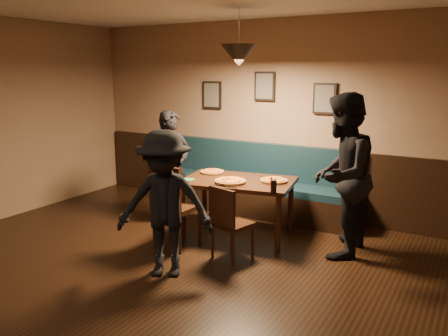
% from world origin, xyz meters
% --- Properties ---
extents(floor, '(7.00, 7.00, 0.00)m').
position_xyz_m(floor, '(0.00, 0.00, 0.00)').
color(floor, black).
rests_on(floor, ground).
extents(wall_back, '(6.00, 0.00, 6.00)m').
position_xyz_m(wall_back, '(0.00, 3.50, 1.40)').
color(wall_back, '#8C704F').
rests_on(wall_back, ground).
extents(wainscot, '(5.88, 0.06, 1.00)m').
position_xyz_m(wainscot, '(0.00, 3.47, 0.50)').
color(wainscot, black).
rests_on(wainscot, ground).
extents(booth_bench, '(3.00, 0.60, 1.00)m').
position_xyz_m(booth_bench, '(0.00, 3.20, 0.50)').
color(booth_bench, '#0F232D').
rests_on(booth_bench, ground).
extents(picture_left, '(0.32, 0.04, 0.42)m').
position_xyz_m(picture_left, '(-0.90, 3.47, 1.70)').
color(picture_left, black).
rests_on(picture_left, wall_back).
extents(picture_center, '(0.32, 0.04, 0.42)m').
position_xyz_m(picture_center, '(0.00, 3.47, 1.85)').
color(picture_center, black).
rests_on(picture_center, wall_back).
extents(picture_right, '(0.32, 0.04, 0.42)m').
position_xyz_m(picture_right, '(0.90, 3.47, 1.70)').
color(picture_right, black).
rests_on(picture_right, wall_back).
extents(pendant_lamp, '(0.44, 0.44, 0.25)m').
position_xyz_m(pendant_lamp, '(0.22, 2.27, 2.25)').
color(pendant_lamp, black).
rests_on(pendant_lamp, ceiling).
extents(dining_table, '(1.51, 1.12, 0.73)m').
position_xyz_m(dining_table, '(0.22, 2.27, 0.37)').
color(dining_table, black).
rests_on(dining_table, floor).
extents(chair_near_left, '(0.47, 0.47, 1.02)m').
position_xyz_m(chair_near_left, '(-0.24, 1.59, 0.51)').
color(chair_near_left, black).
rests_on(chair_near_left, floor).
extents(chair_near_right, '(0.45, 0.45, 0.84)m').
position_xyz_m(chair_near_right, '(0.51, 1.61, 0.42)').
color(chair_near_right, black).
rests_on(chair_near_right, floor).
extents(diner_left, '(0.55, 0.66, 1.55)m').
position_xyz_m(diner_left, '(-0.84, 2.32, 0.78)').
color(diner_left, black).
rests_on(diner_left, floor).
extents(diner_right, '(0.71, 0.91, 1.85)m').
position_xyz_m(diner_right, '(1.50, 2.33, 0.92)').
color(diner_right, black).
rests_on(diner_right, floor).
extents(diner_front, '(1.12, 0.92, 1.51)m').
position_xyz_m(diner_front, '(0.12, 0.90, 0.75)').
color(diner_front, black).
rests_on(diner_front, floor).
extents(pizza_a, '(0.38, 0.38, 0.04)m').
position_xyz_m(pizza_a, '(-0.26, 2.43, 0.75)').
color(pizza_a, '#C38124').
rests_on(pizza_a, dining_table).
extents(pizza_b, '(0.47, 0.47, 0.04)m').
position_xyz_m(pizza_b, '(0.21, 2.08, 0.76)').
color(pizza_b, orange).
rests_on(pizza_b, dining_table).
extents(pizza_c, '(0.39, 0.39, 0.04)m').
position_xyz_m(pizza_c, '(0.65, 2.40, 0.75)').
color(pizza_c, orange).
rests_on(pizza_c, dining_table).
extents(soda_glass, '(0.09, 0.09, 0.15)m').
position_xyz_m(soda_glass, '(0.86, 1.93, 0.81)').
color(soda_glass, black).
rests_on(soda_glass, dining_table).
extents(tabasco_bottle, '(0.03, 0.03, 0.12)m').
position_xyz_m(tabasco_bottle, '(0.71, 2.19, 0.79)').
color(tabasco_bottle, '#A7051A').
rests_on(tabasco_bottle, dining_table).
extents(napkin_a, '(0.16, 0.16, 0.01)m').
position_xyz_m(napkin_a, '(-0.38, 2.50, 0.74)').
color(napkin_a, '#217E29').
rests_on(napkin_a, dining_table).
extents(napkin_b, '(0.17, 0.17, 0.01)m').
position_xyz_m(napkin_b, '(-0.32, 1.96, 0.74)').
color(napkin_b, '#217D40').
rests_on(napkin_b, dining_table).
extents(cutlery_set, '(0.21, 0.04, 0.00)m').
position_xyz_m(cutlery_set, '(0.23, 1.88, 0.74)').
color(cutlery_set, silver).
rests_on(cutlery_set, dining_table).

